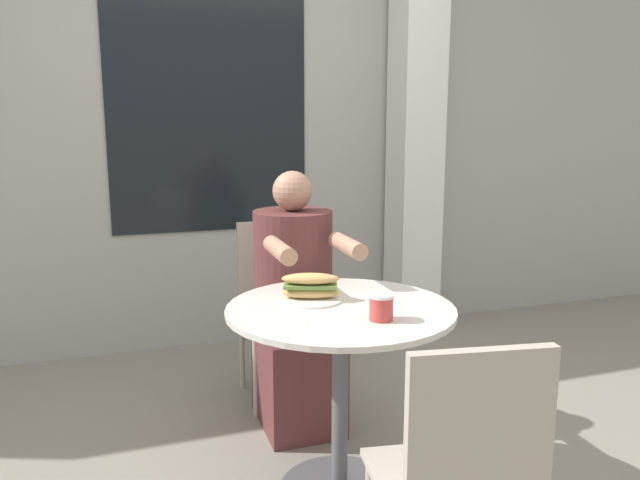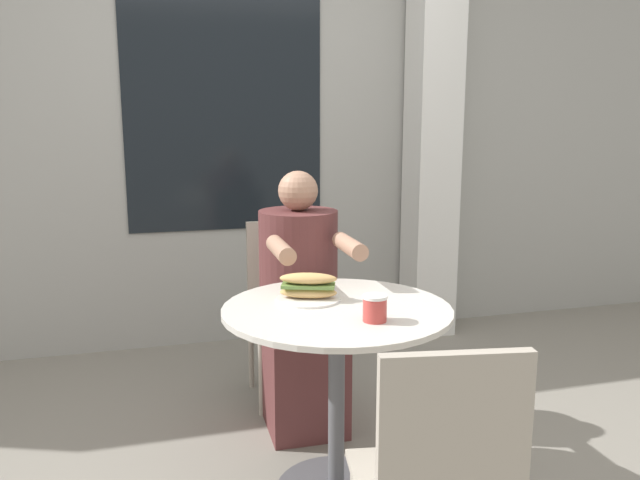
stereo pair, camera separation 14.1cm
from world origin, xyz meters
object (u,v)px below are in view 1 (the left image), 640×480
sandwich_on_plate (310,289)px  diner_chair (276,292)px  drink_cup (381,307)px  cafe_table (340,356)px  seated_diner (296,317)px  empty_chair_across (463,473)px

sandwich_on_plate → diner_chair: bearing=83.7°
diner_chair → drink_cup: diner_chair is taller
cafe_table → seated_diner: size_ratio=0.71×
diner_chair → empty_chair_across: same height
seated_diner → drink_cup: seated_diner is taller
diner_chair → empty_chair_across: (0.00, -1.73, 0.00)m
cafe_table → diner_chair: diner_chair is taller
cafe_table → diner_chair: bearing=89.0°
seated_diner → drink_cup: (0.06, -0.78, 0.27)m
diner_chair → empty_chair_across: 1.73m
diner_chair → sandwich_on_plate: 0.87m
diner_chair → drink_cup: bearing=94.0°
cafe_table → drink_cup: 0.30m
sandwich_on_plate → drink_cup: size_ratio=2.69×
cafe_table → diner_chair: size_ratio=0.93×
empty_chair_across → sandwich_on_plate: (-0.10, 0.90, 0.24)m
cafe_table → seated_diner: (0.01, 0.60, -0.04)m
cafe_table → sandwich_on_plate: size_ratio=3.45×
empty_chair_across → drink_cup: (0.05, 0.60, 0.24)m
cafe_table → drink_cup: size_ratio=9.28×
diner_chair → seated_diner: seated_diner is taller
cafe_table → empty_chair_across: bearing=-88.5°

